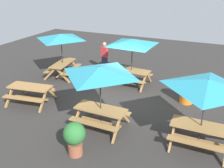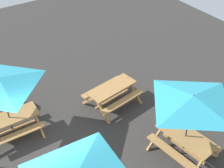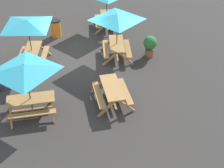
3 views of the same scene
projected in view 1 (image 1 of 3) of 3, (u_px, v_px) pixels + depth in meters
The scene contains 9 objects.
ground_plane at pixel (122, 102), 10.76m from camera, with size 24.70×24.70×0.00m, color #33302D.
picnic_table_0 at pixel (132, 45), 11.73m from camera, with size 2.82×2.82×2.34m.
picnic_table_1 at pixel (100, 75), 8.17m from camera, with size 2.03×2.03×2.34m.
picnic_table_2 at pixel (30, 90), 10.48m from camera, with size 1.98×1.75×0.81m.
picnic_table_3 at pixel (207, 89), 7.17m from camera, with size 2.01×2.01×2.34m.
picnic_table_4 at pixel (61, 40), 12.75m from camera, with size 2.24×2.24×2.34m.
trash_bin_orange at pixel (187, 92), 10.51m from camera, with size 0.59×0.59×0.98m.
potted_plant_0 at pixel (75, 137), 7.34m from camera, with size 0.66×0.66×1.09m.
person_standing at pixel (105, 56), 13.91m from camera, with size 0.39×0.27×1.67m.
Camera 1 is at (3.50, -8.92, 4.97)m, focal length 40.00 mm.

